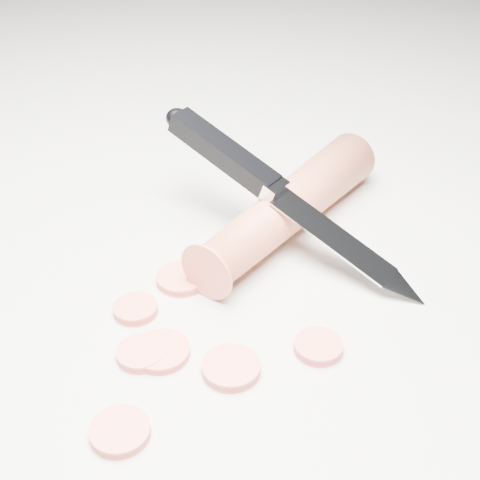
% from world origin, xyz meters
% --- Properties ---
extents(ground, '(2.40, 2.40, 0.00)m').
position_xyz_m(ground, '(0.00, 0.00, 0.00)').
color(ground, beige).
rests_on(ground, ground).
extents(carrot, '(0.09, 0.20, 0.04)m').
position_xyz_m(carrot, '(0.02, 0.08, 0.02)').
color(carrot, '#CE593B').
rests_on(carrot, ground).
extents(carrot_slice_0, '(0.04, 0.04, 0.01)m').
position_xyz_m(carrot_slice_0, '(-0.01, -0.08, 0.00)').
color(carrot_slice_0, '#EB674D').
rests_on(carrot_slice_0, ground).
extents(carrot_slice_1, '(0.03, 0.03, 0.01)m').
position_xyz_m(carrot_slice_1, '(-0.04, -0.05, 0.00)').
color(carrot_slice_1, '#EB674D').
rests_on(carrot_slice_1, ground).
extents(carrot_slice_2, '(0.03, 0.03, 0.01)m').
position_xyz_m(carrot_slice_2, '(-0.02, -0.09, 0.00)').
color(carrot_slice_2, '#EB674D').
rests_on(carrot_slice_2, ground).
extents(carrot_slice_3, '(0.04, 0.04, 0.01)m').
position_xyz_m(carrot_slice_3, '(0.04, -0.08, 0.00)').
color(carrot_slice_3, '#EB674D').
rests_on(carrot_slice_3, ground).
extents(carrot_slice_4, '(0.03, 0.03, 0.01)m').
position_xyz_m(carrot_slice_4, '(0.08, -0.04, 0.00)').
color(carrot_slice_4, '#EB674D').
rests_on(carrot_slice_4, ground).
extents(carrot_slice_5, '(0.04, 0.04, 0.01)m').
position_xyz_m(carrot_slice_5, '(-0.03, -0.01, 0.00)').
color(carrot_slice_5, '#EB674D').
rests_on(carrot_slice_5, ground).
extents(carrot_slice_6, '(0.03, 0.03, 0.01)m').
position_xyz_m(carrot_slice_6, '(-0.00, -0.14, 0.00)').
color(carrot_slice_6, '#EB674D').
rests_on(carrot_slice_6, ground).
extents(kitchen_knife, '(0.23, 0.08, 0.09)m').
position_xyz_m(kitchen_knife, '(0.02, 0.06, 0.04)').
color(kitchen_knife, silver).
rests_on(kitchen_knife, ground).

